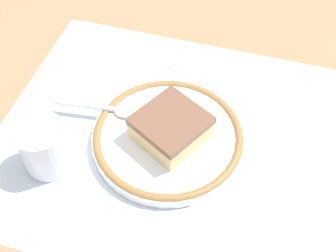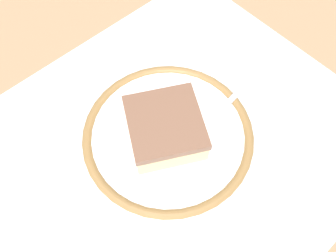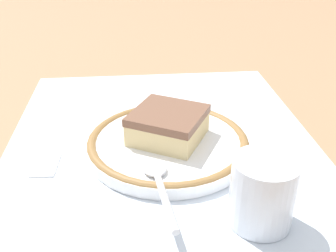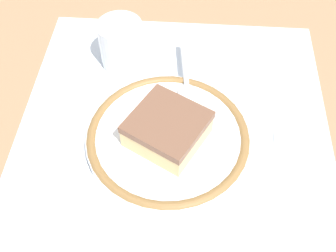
# 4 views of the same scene
# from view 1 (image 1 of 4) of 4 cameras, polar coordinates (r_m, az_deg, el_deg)

# --- Properties ---
(ground_plane) EXTENTS (2.40, 2.40, 0.00)m
(ground_plane) POSITION_cam_1_polar(r_m,az_deg,el_deg) (0.62, 1.46, -2.00)
(ground_plane) COLOR #9E7551
(placemat) EXTENTS (0.52, 0.42, 0.00)m
(placemat) POSITION_cam_1_polar(r_m,az_deg,el_deg) (0.62, 1.46, -1.96)
(placemat) COLOR silver
(placemat) RESTS_ON ground_plane
(plate) EXTENTS (0.21, 0.21, 0.02)m
(plate) POSITION_cam_1_polar(r_m,az_deg,el_deg) (0.61, 0.00, -1.50)
(plate) COLOR white
(plate) RESTS_ON placemat
(cake_slice) EXTENTS (0.12, 0.12, 0.04)m
(cake_slice) POSITION_cam_1_polar(r_m,az_deg,el_deg) (0.59, 0.38, -0.16)
(cake_slice) COLOR beige
(cake_slice) RESTS_ON plate
(spoon) EXTENTS (0.12, 0.03, 0.01)m
(spoon) POSITION_cam_1_polar(r_m,az_deg,el_deg) (0.63, -7.82, 2.28)
(spoon) COLOR silver
(spoon) RESTS_ON plate
(cup) EXTENTS (0.06, 0.06, 0.07)m
(cup) POSITION_cam_1_polar(r_m,az_deg,el_deg) (0.59, -15.79, -2.95)
(cup) COLOR silver
(cup) RESTS_ON placemat
(napkin) EXTENTS (0.12, 0.12, 0.00)m
(napkin) POSITION_cam_1_polar(r_m,az_deg,el_deg) (0.67, 18.41, 0.35)
(napkin) COLOR white
(napkin) RESTS_ON placemat
(sugar_packet) EXTENTS (0.05, 0.03, 0.01)m
(sugar_packet) POSITION_cam_1_polar(r_m,az_deg,el_deg) (0.72, 1.74, 8.16)
(sugar_packet) COLOR white
(sugar_packet) RESTS_ON placemat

